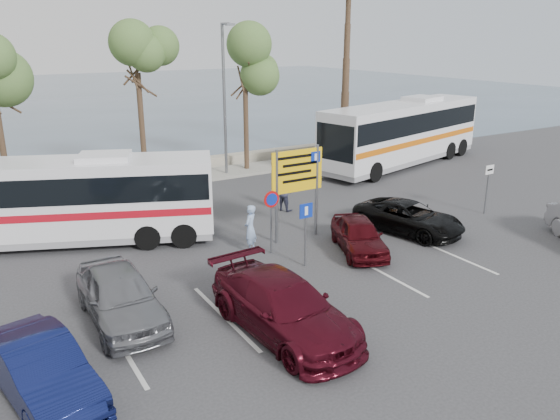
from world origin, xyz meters
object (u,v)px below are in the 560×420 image
street_lamp_right (225,93)px  coach_bus_left (63,204)px  car_blue (41,370)px  car_red (359,235)px  suv_black (409,217)px  pedestrian_far (284,192)px  direction_sign (297,178)px  car_maroon (284,307)px  pedestrian_near (250,228)px  coach_bus_right (403,135)px  car_silver_a (120,295)px

street_lamp_right → coach_bus_left: street_lamp_right is taller
car_blue → car_red: 11.63m
street_lamp_right → car_red: (-0.79, -12.61, -3.98)m
car_blue → suv_black: (14.23, 3.65, -0.06)m
suv_black → car_blue: bearing=179.6°
car_red → pedestrian_far: bearing=110.3°
direction_sign → street_lamp_right: bearing=79.1°
car_maroon → pedestrian_near: bearing=66.9°
coach_bus_right → car_maroon: 20.92m
pedestrian_near → pedestrian_far: 5.06m
direction_sign → suv_black: direction_sign is taller
street_lamp_right → suv_black: size_ratio=1.80×
car_blue → car_red: size_ratio=1.12×
direction_sign → car_blue: direction_sign is taller
car_blue → street_lamp_right: bearing=41.2°
coach_bus_left → street_lamp_right: bearing=32.9°
coach_bus_left → car_maroon: coach_bus_left is taller
street_lamp_right → car_silver_a: 16.77m
street_lamp_right → pedestrian_far: bearing=-94.4°
pedestrian_far → car_blue: bearing=104.9°
coach_bus_right → direction_sign: bearing=-149.1°
coach_bus_right → car_silver_a: size_ratio=2.93×
coach_bus_left → car_maroon: bearing=-69.5°
street_lamp_right → car_red: size_ratio=2.19×
suv_black → car_red: bearing=176.2°
coach_bus_left → car_red: size_ratio=3.02×
car_maroon → pedestrian_far: bearing=54.7°
car_maroon → street_lamp_right: bearing=65.5°
pedestrian_near → direction_sign: bearing=146.5°
car_maroon → pedestrian_far: size_ratio=3.00×
street_lamp_right → direction_sign: (-2.00, -10.32, -2.17)m
car_maroon → pedestrian_far: pedestrian_far is taller
street_lamp_right → pedestrian_near: bearing=-111.5°
pedestrian_near → coach_bus_right: bearing=168.1°
car_blue → pedestrian_far: bearing=25.7°
car_blue → suv_black: car_blue is taller
car_red → car_maroon: bearing=-124.1°
coach_bus_left → coach_bus_right: size_ratio=0.85×
coach_bus_right → coach_bus_left: bearing=-170.6°
car_red → suv_black: (3.01, 0.59, -0.01)m
direction_sign → pedestrian_far: direction_sign is taller
car_maroon → suv_black: size_ratio=1.16×
car_silver_a → pedestrian_far: (9.07, 6.18, 0.10)m
direction_sign → car_red: size_ratio=0.98×
car_maroon → pedestrian_far: 10.62m
car_silver_a → suv_black: car_silver_a is taller
car_blue → car_red: (11.21, 3.07, -0.05)m
coach_bus_right → suv_black: 12.10m
coach_bus_right → pedestrian_near: (-14.38, -7.53, -0.96)m
pedestrian_near → car_silver_a: bearing=-13.6°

